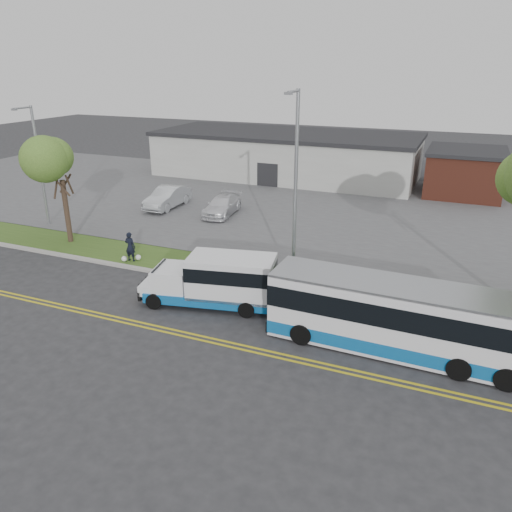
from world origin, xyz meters
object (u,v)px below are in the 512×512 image
at_px(tree_west, 60,162).
at_px(parked_car_a, 167,197).
at_px(streetlight_near, 295,184).
at_px(transit_bus, 398,318).
at_px(shuttle_bus, 218,279).
at_px(streetlight_far, 38,162).
at_px(parked_car_b, 222,206).
at_px(pedestrian, 130,247).

height_order(tree_west, parked_car_a, tree_west).
relative_size(streetlight_near, transit_bus, 0.93).
distance_m(streetlight_near, shuttle_bus, 5.89).
height_order(transit_bus, parked_car_a, transit_bus).
bearing_deg(streetlight_far, parked_car_b, 34.01).
height_order(shuttle_bus, parked_car_a, shuttle_bus).
height_order(streetlight_far, transit_bus, streetlight_far).
distance_m(streetlight_far, pedestrian, 10.79).
relative_size(streetlight_near, streetlight_far, 1.19).
xyz_separation_m(shuttle_bus, transit_bus, (8.24, -0.84, 0.12)).
distance_m(shuttle_bus, parked_car_b, 14.73).
height_order(tree_west, pedestrian, tree_west).
bearing_deg(streetlight_far, parked_car_a, 51.83).
bearing_deg(tree_west, pedestrian, -13.14).
xyz_separation_m(transit_bus, pedestrian, (-15.29, 3.70, -0.47)).
bearing_deg(transit_bus, shuttle_bus, 175.47).
relative_size(transit_bus, parked_car_b, 2.21).
height_order(pedestrian, parked_car_b, pedestrian).
height_order(transit_bus, parked_car_b, transit_bus).
bearing_deg(parked_car_a, streetlight_near, -36.46).
height_order(streetlight_far, parked_car_a, streetlight_far).
bearing_deg(tree_west, streetlight_far, 151.02).
bearing_deg(shuttle_bus, tree_west, 150.06).
xyz_separation_m(tree_west, streetlight_near, (15.00, -0.47, 0.11)).
relative_size(streetlight_far, parked_car_a, 1.65).
relative_size(transit_bus, pedestrian, 5.97).
distance_m(parked_car_a, parked_car_b, 4.77).
height_order(tree_west, shuttle_bus, tree_west).
distance_m(streetlight_far, parked_car_b, 12.87).
bearing_deg(streetlight_far, streetlight_near, -8.05).
distance_m(streetlight_near, transit_bus, 8.32).
distance_m(streetlight_far, parked_car_a, 9.52).
bearing_deg(transit_bus, parked_car_b, 137.36).
bearing_deg(pedestrian, parked_car_b, -96.97).
distance_m(streetlight_near, parked_car_b, 13.74).
relative_size(transit_bus, parked_car_a, 2.11).
bearing_deg(parked_car_a, transit_bus, -37.16).
bearing_deg(tree_west, parked_car_b, 55.68).
height_order(streetlight_far, shuttle_bus, streetlight_far).
xyz_separation_m(streetlight_near, streetlight_far, (-19.00, 2.69, -0.76)).
distance_m(transit_bus, parked_car_b, 20.34).
bearing_deg(streetlight_near, transit_bus, -37.71).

